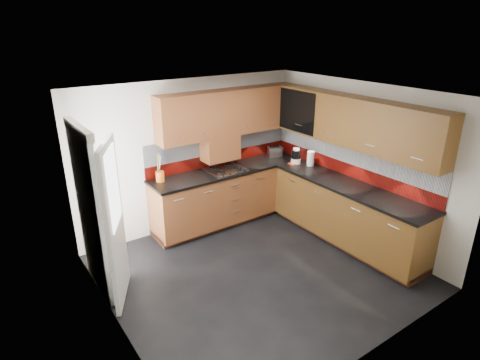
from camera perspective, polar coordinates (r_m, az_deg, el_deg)
room at (r=4.93m, az=2.84°, el=1.64°), size 4.00×3.80×2.64m
base_cabinets at (r=6.48m, az=6.28°, el=-3.59°), size 2.70×3.20×0.95m
countertop at (r=6.27m, az=6.45°, el=0.32°), size 2.72×3.22×0.04m
backsplash at (r=6.47m, az=6.74°, el=3.71°), size 2.70×3.20×0.54m
upper_cabinets at (r=6.17m, az=7.58°, el=8.85°), size 2.50×3.20×0.72m
extractor_hood at (r=6.52m, az=-2.86°, el=4.61°), size 0.60×0.33×0.40m
glass_cabinet at (r=6.70m, az=9.03°, el=9.99°), size 0.32×0.80×0.66m
back_door at (r=5.01m, az=-19.21°, el=-5.06°), size 0.42×1.19×2.04m
gas_hob at (r=6.49m, az=-2.02°, el=1.52°), size 0.59×0.52×0.05m
utensil_pot at (r=6.12m, az=-11.33°, el=0.68°), size 0.13×0.13×0.45m
toaster at (r=7.18m, az=4.98°, el=4.04°), size 0.28×0.23×0.18m
food_processor at (r=6.84m, az=7.96°, el=3.34°), size 0.16×0.16×0.27m
paper_towel at (r=6.77m, az=10.01°, el=3.02°), size 0.15×0.15×0.25m
orange_cloth at (r=6.85m, az=7.60°, el=2.36°), size 0.16×0.14×0.02m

